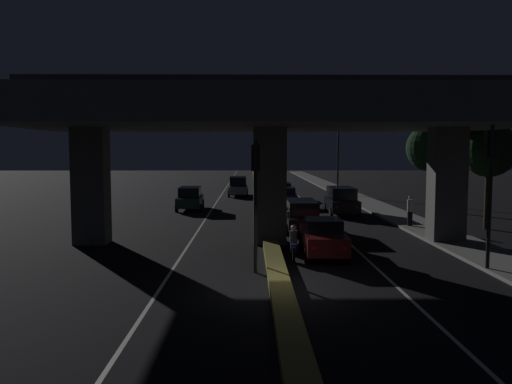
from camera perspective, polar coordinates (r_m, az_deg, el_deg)
ground_plane at (r=16.37m, az=2.69°, el=-10.98°), size 200.00×200.00×0.00m
lane_line_left_inner at (r=51.01m, az=-3.97°, el=-0.31°), size 0.12×126.00×0.00m
lane_line_right_inner at (r=51.15m, az=4.68°, el=-0.30°), size 0.12×126.00×0.00m
median_divider at (r=50.92m, az=0.36°, el=-0.12°), size 0.69×126.00×0.33m
sidewalk_right at (r=45.05m, az=12.02°, el=-0.97°), size 2.64×126.00×0.14m
elevated_overpass at (r=23.88m, az=1.59°, el=8.63°), size 24.20×9.72×7.99m
traffic_light_left_of_median at (r=18.01m, az=-0.06°, el=1.16°), size 0.30×0.49×4.85m
traffic_light_right_of_median at (r=19.98m, az=25.14°, el=2.04°), size 0.30×0.49×5.37m
street_lamp at (r=50.70m, az=8.94°, el=4.70°), size 2.52×0.32×7.52m
car_dark_red_lead at (r=21.38m, az=7.66°, el=-5.08°), size 1.94×4.59×1.59m
car_black_second at (r=27.72m, az=5.22°, el=-2.60°), size 1.96×4.66×1.72m
car_black_third at (r=35.34m, az=9.74°, el=-0.92°), size 2.12×4.46×1.92m
car_dark_blue_fourth at (r=40.36m, az=3.29°, el=-0.52°), size 2.22×4.71×1.51m
car_black_fifth at (r=46.79m, az=2.92°, el=0.21°), size 1.98×4.62×1.50m
car_dark_green_lead_oncoming at (r=38.04m, az=-7.54°, el=-0.69°), size 2.00×4.55×1.73m
car_silver_second_oncoming at (r=49.47m, az=-2.06°, el=0.72°), size 2.01×4.75×1.92m
motorcycle_blue_filtering_near at (r=20.58m, az=4.31°, el=-6.02°), size 0.34×2.01×1.41m
motorcycle_white_filtering_mid at (r=26.84m, az=3.37°, el=-3.47°), size 0.32×1.78×1.45m
motorcycle_black_filtering_far at (r=34.78m, az=2.38°, el=-1.60°), size 0.34×2.00×1.46m
pedestrian_on_sidewalk at (r=30.02m, az=17.19°, el=-2.05°), size 0.34×0.34×1.73m
roadside_tree_kerbside_near at (r=31.02m, az=25.08°, el=4.34°), size 3.06×3.06×6.03m
roadside_tree_kerbside_mid at (r=39.59m, az=19.28°, el=4.75°), size 3.51×3.51×6.43m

